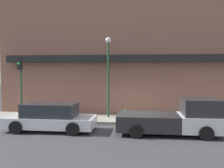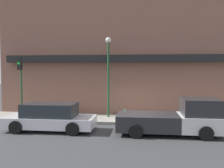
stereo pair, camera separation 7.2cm
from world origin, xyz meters
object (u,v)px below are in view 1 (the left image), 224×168
(parked_car, at_px, (50,117))
(street_lamp, at_px, (108,67))
(traffic_light, at_px, (20,77))
(fire_hydrant, at_px, (125,114))
(pickup_truck, at_px, (176,119))

(parked_car, relative_size, street_lamp, 0.92)
(traffic_light, bearing_deg, fire_hydrant, 1.28)
(street_lamp, distance_m, traffic_light, 5.70)
(pickup_truck, xyz_separation_m, traffic_light, (-9.48, 2.47, 2.05))
(pickup_truck, distance_m, fire_hydrant, 3.80)
(traffic_light, bearing_deg, street_lamp, 9.10)
(traffic_light, bearing_deg, pickup_truck, -14.60)
(fire_hydrant, distance_m, traffic_light, 7.14)
(fire_hydrant, distance_m, street_lamp, 3.26)
(parked_car, xyz_separation_m, fire_hydrant, (3.86, 2.62, -0.22))
(parked_car, relative_size, fire_hydrant, 7.43)
(pickup_truck, xyz_separation_m, fire_hydrant, (-2.74, 2.62, -0.30))
(pickup_truck, bearing_deg, fire_hydrant, 137.80)
(pickup_truck, height_order, traffic_light, traffic_light)
(pickup_truck, height_order, fire_hydrant, pickup_truck)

